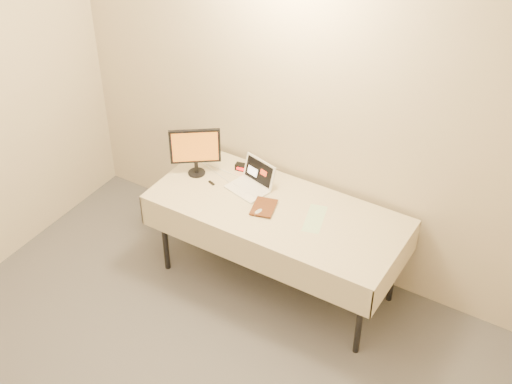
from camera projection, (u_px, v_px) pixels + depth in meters
The scene contains 9 objects.
back_wall at pixel (311, 106), 5.03m from camera, with size 4.00×0.10×2.70m, color beige.
table at pixel (277, 215), 5.13m from camera, with size 1.86×0.81×0.74m.
laptop at pixel (252, 182), 5.26m from camera, with size 0.35×0.32×0.20m.
monitor at pixel (195, 148), 5.30m from camera, with size 0.32×0.24×0.39m.
book at pixel (253, 195), 5.04m from camera, with size 0.16×0.02×0.21m, color brown.
alarm_clock at pixel (243, 167), 5.45m from camera, with size 0.13×0.07×0.05m.
clicker at pixel (258, 212), 5.03m from camera, with size 0.05×0.10×0.02m, color #B4B4B6.
paper_form at pixel (315, 219), 4.99m from camera, with size 0.12×0.31×0.00m, color #B1DBAE.
usb_dongle at pixel (211, 183), 5.33m from camera, with size 0.06×0.02×0.01m, color black.
Camera 1 is at (1.95, -1.45, 3.89)m, focal length 50.00 mm.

